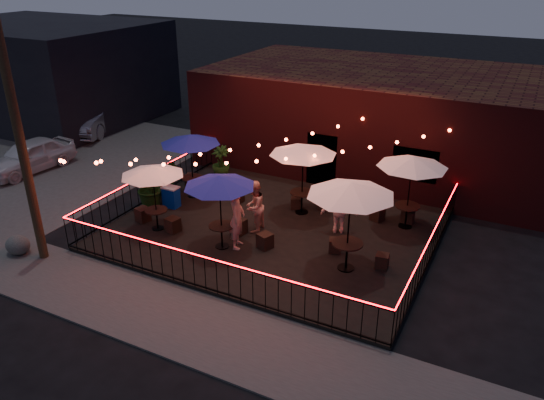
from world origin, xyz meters
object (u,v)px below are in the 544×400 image
Objects in this scene: cafe_table_5 at (412,163)px; cafe_table_2 at (219,182)px; cafe_table_1 at (190,140)px; cooler at (171,197)px; cafe_table_4 at (351,190)px; boulder at (18,245)px; utility_pole at (18,130)px; cafe_table_3 at (303,150)px; cafe_table_0 at (152,171)px.

cafe_table_2 is at bearing -140.27° from cafe_table_5.
cafe_table_1 reaches higher than cafe_table_2.
cafe_table_5 is at bearing 16.50° from cooler.
cafe_table_2 is at bearing -42.91° from cafe_table_1.
cafe_table_2 is 0.87× the size of cafe_table_4.
cafe_table_2 is 0.82× the size of cafe_table_5.
cafe_table_1 is 3.44× the size of boulder.
cafe_table_3 is (5.73, 6.07, -1.57)m from utility_pole.
cafe_table_1 is 4.02m from cafe_table_2.
cafe_table_1 reaches higher than boulder.
cafe_table_4 is at bearing -8.56° from cooler.
cafe_table_3 is 3.20× the size of boulder.
cafe_table_2 is at bearing 31.55° from utility_pole.
cafe_table_1 is 1.21× the size of cafe_table_2.
cafe_table_3 reaches higher than cafe_table_5.
utility_pole is at bearing -148.45° from cafe_table_2.
cafe_table_1 is 1.00× the size of cafe_table_5.
cafe_table_2 is 6.46m from boulder.
boulder is (-2.27, -4.60, -0.21)m from cooler.
cafe_table_1 is (1.60, 5.53, -1.68)m from utility_pole.
cafe_table_3 reaches higher than boulder.
cafe_table_3 is 0.98× the size of cafe_table_4.
utility_pole reaches higher than cafe_table_0.
cafe_table_3 reaches higher than cafe_table_1.
cafe_table_5 is 3.77× the size of cooler.
cafe_table_3 is at bearing 7.53° from cafe_table_1.
cooler is at bearing 111.21° from cafe_table_0.
cafe_table_5 is at bearing 75.54° from cafe_table_4.
utility_pole reaches higher than boulder.
cafe_table_2 reaches higher than cooler.
cafe_table_0 is 0.92× the size of cafe_table_4.
cafe_table_4 is at bearing 8.08° from cafe_table_2.
cafe_table_3 is (1.19, 3.28, 0.14)m from cafe_table_2.
cafe_table_0 is 2.34m from cooler.
cafe_table_1 is 1.08× the size of cafe_table_3.
cafe_table_3 is at bearing 70.07° from cafe_table_2.
cafe_table_5 is at bearing 8.49° from cafe_table_1.
utility_pole is 11.47m from cafe_table_5.
cafe_table_1 is at bearing -171.51° from cafe_table_5.
cooler is at bearing -158.75° from cafe_table_3.
cafe_table_2 reaches higher than cafe_table_0.
cafe_table_1 is 7.68m from cafe_table_5.
cafe_table_4 is 3.26× the size of boulder.
cafe_table_3 reaches higher than cafe_table_0.
cafe_table_4 reaches higher than cafe_table_3.
cafe_table_1 is at bearing 99.45° from cafe_table_0.
cooler is (-3.10, 1.61, -1.76)m from cafe_table_2.
utility_pole is 3.22× the size of cafe_table_0.
boulder is (-6.57, -6.27, -2.11)m from cafe_table_3.
boulder is (-10.03, -6.85, -2.07)m from cafe_table_5.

